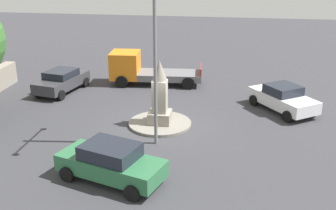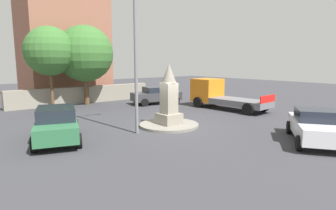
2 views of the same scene
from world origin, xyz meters
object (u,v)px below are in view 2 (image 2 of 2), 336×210
object	(u,v)px
car_dark_grey_passing	(156,95)
corner_building	(63,47)
streetlamp	(135,26)
car_white_approaching	(316,126)
car_green_waiting	(57,124)
tree_near_wall	(49,51)
monument	(169,98)
truck_orange_parked_right	(219,95)
tree_mid_cluster	(85,54)

from	to	relation	value
car_dark_grey_passing	corner_building	distance (m)	10.92
streetlamp	car_dark_grey_passing	world-z (taller)	streetlamp
corner_building	car_dark_grey_passing	bearing A→B (deg)	118.14
car_white_approaching	car_dark_grey_passing	distance (m)	14.04
car_green_waiting	tree_near_wall	bearing A→B (deg)	-105.28
car_green_waiting	car_white_approaching	bearing A→B (deg)	139.96
monument	tree_near_wall	bearing A→B (deg)	-73.05
truck_orange_parked_right	corner_building	size ratio (longest dim) A/B	0.63
monument	car_dark_grey_passing	xyz separation A→B (m)	(-4.47, -7.34, -0.86)
monument	car_white_approaching	size ratio (longest dim) A/B	0.76
corner_building	monument	bearing A→B (deg)	90.98
streetlamp	corner_building	bearing A→B (deg)	-96.90
car_dark_grey_passing	tree_mid_cluster	bearing A→B (deg)	-34.23
car_dark_grey_passing	tree_near_wall	xyz separation A→B (m)	(7.70, -3.27, 3.64)
truck_orange_parked_right	monument	bearing A→B (deg)	19.32
car_white_approaching	tree_near_wall	size ratio (longest dim) A/B	0.71
streetlamp	tree_mid_cluster	bearing A→B (deg)	-99.72
monument	tree_mid_cluster	xyz separation A→B (m)	(0.41, -10.65, 2.63)
car_dark_grey_passing	truck_orange_parked_right	bearing A→B (deg)	117.63
streetlamp	corner_building	xyz separation A→B (m)	(-1.99, -16.42, -0.30)
car_green_waiting	corner_building	world-z (taller)	corner_building
car_white_approaching	car_dark_grey_passing	size ratio (longest dim) A/B	1.01
car_green_waiting	car_dark_grey_passing	xyz separation A→B (m)	(-10.34, -6.39, -0.04)
truck_orange_parked_right	tree_near_wall	size ratio (longest dim) A/B	1.01
truck_orange_parked_right	tree_mid_cluster	bearing A→B (deg)	-47.81
streetlamp	truck_orange_parked_right	size ratio (longest dim) A/B	1.40
tree_near_wall	tree_mid_cluster	bearing A→B (deg)	-179.02
truck_orange_parked_right	corner_building	world-z (taller)	corner_building
car_white_approaching	truck_orange_parked_right	distance (m)	9.89
streetlamp	car_green_waiting	size ratio (longest dim) A/B	1.92
monument	corner_building	world-z (taller)	corner_building
car_green_waiting	tree_mid_cluster	distance (m)	11.66
truck_orange_parked_right	car_white_approaching	bearing A→B (deg)	67.06
monument	streetlamp	bearing A→B (deg)	5.28
truck_orange_parked_right	car_dark_grey_passing	bearing A→B (deg)	-62.37
streetlamp	tree_mid_cluster	xyz separation A→B (m)	(-1.86, -10.86, -1.07)
monument	car_green_waiting	bearing A→B (deg)	-9.12
monument	corner_building	distance (m)	16.56
truck_orange_parked_right	tree_mid_cluster	world-z (taller)	tree_mid_cluster
monument	tree_near_wall	world-z (taller)	tree_near_wall
tree_mid_cluster	tree_near_wall	bearing A→B (deg)	0.98
truck_orange_parked_right	streetlamp	bearing A→B (deg)	16.04
car_dark_grey_passing	tree_near_wall	size ratio (longest dim) A/B	0.70
tree_mid_cluster	streetlamp	bearing A→B (deg)	80.28
monument	tree_mid_cluster	world-z (taller)	tree_mid_cluster
car_green_waiting	tree_near_wall	distance (m)	10.64
car_white_approaching	tree_near_wall	world-z (taller)	tree_near_wall
car_dark_grey_passing	tree_mid_cluster	world-z (taller)	tree_mid_cluster
car_dark_grey_passing	tree_near_wall	world-z (taller)	tree_near_wall
monument	corner_building	bearing A→B (deg)	-89.02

